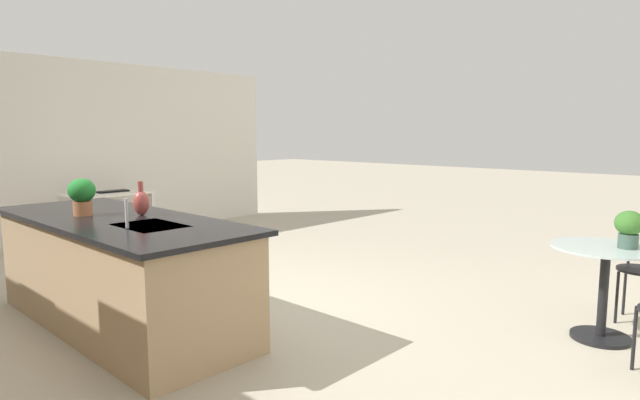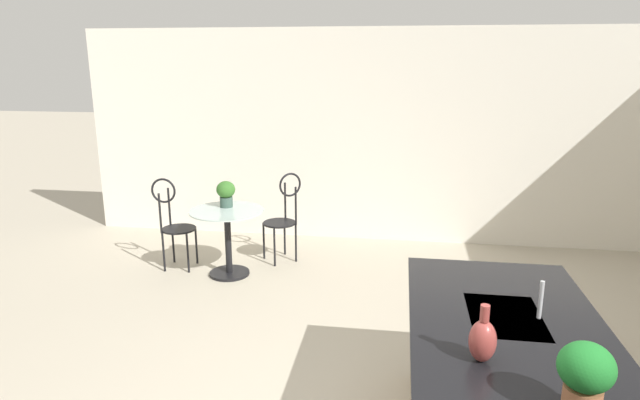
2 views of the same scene
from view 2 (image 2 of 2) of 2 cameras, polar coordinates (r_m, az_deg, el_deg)
name	(u,v)px [view 2 (image 2 of 2)]	position (r m, az deg, el deg)	size (l,w,h in m)	color
wall_left_window	(383,137)	(6.97, 6.62, 6.60)	(0.12, 7.80, 2.70)	silver
bistro_table	(228,236)	(5.98, -9.69, -3.77)	(0.80, 0.80, 0.74)	black
chair_near_window	(284,213)	(6.32, -3.86, -1.37)	(0.54, 0.54, 1.04)	black
chair_by_island	(173,219)	(6.29, -15.21, -1.97)	(0.39, 0.49, 1.04)	black
sink_faucet	(541,300)	(3.26, 22.25, -9.71)	(0.02, 0.02, 0.22)	#B2B5BA
potted_plant_on_table	(226,192)	(5.99, -9.89, 0.81)	(0.21, 0.21, 0.29)	#385147
potted_plant_counter_near	(585,374)	(2.50, 26.18, -16.19)	(0.22, 0.22, 0.31)	#9E603D
vase_on_counter	(483,340)	(2.75, 16.78, -13.93)	(0.13, 0.13, 0.29)	#993D38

